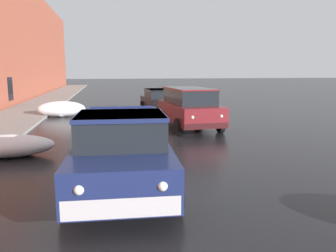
# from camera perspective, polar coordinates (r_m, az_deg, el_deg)

# --- Properties ---
(left_sidewalk_slab) EXTENTS (3.07, 80.00, 0.13)m
(left_sidewalk_slab) POSITION_cam_1_polar(r_m,az_deg,el_deg) (17.73, -26.12, 0.37)
(left_sidewalk_slab) COLOR gray
(left_sidewalk_slab) RESTS_ON ground
(snow_bank_near_corner_left) EXTENTS (2.78, 1.25, 0.67)m
(snow_bank_near_corner_left) POSITION_cam_1_polar(r_m,az_deg,el_deg) (11.22, -25.81, -3.10)
(snow_bank_near_corner_left) COLOR white
(snow_bank_near_corner_left) RESTS_ON ground
(snow_bank_mid_block_left) EXTENTS (2.63, 1.10, 0.87)m
(snow_bank_mid_block_left) POSITION_cam_1_polar(r_m,az_deg,el_deg) (19.65, -17.82, 2.76)
(snow_bank_mid_block_left) COLOR white
(snow_bank_mid_block_left) RESTS_ON ground
(pickup_truck_darkblue_approaching_near_lane) EXTENTS (2.35, 5.13, 1.76)m
(pickup_truck_darkblue_approaching_near_lane) POSITION_cam_1_polar(r_m,az_deg,el_deg) (7.40, -7.90, -4.02)
(pickup_truck_darkblue_approaching_near_lane) COLOR navy
(pickup_truck_darkblue_approaching_near_lane) RESTS_ON ground
(suv_maroon_parked_kerbside_close) EXTENTS (2.32, 4.53, 1.82)m
(suv_maroon_parked_kerbside_close) POSITION_cam_1_polar(r_m,az_deg,el_deg) (14.93, 3.63, 3.35)
(suv_maroon_parked_kerbside_close) COLOR maroon
(suv_maroon_parked_kerbside_close) RESTS_ON ground
(sedan_black_parked_kerbside_mid) EXTENTS (2.19, 4.48, 1.42)m
(sedan_black_parked_kerbside_mid) POSITION_cam_1_polar(r_m,az_deg,el_deg) (20.78, -1.40, 4.49)
(sedan_black_parked_kerbside_mid) COLOR black
(sedan_black_parked_kerbside_mid) RESTS_ON ground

